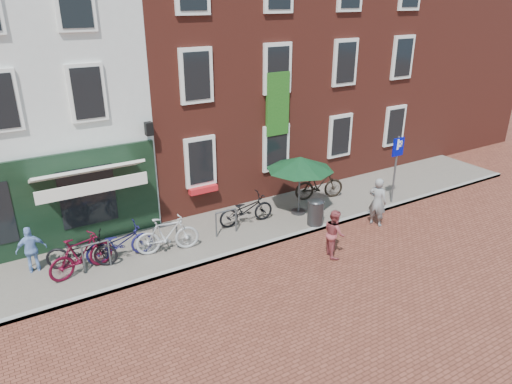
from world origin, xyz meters
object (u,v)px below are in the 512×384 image
litter_bin (316,210)px  bicycle_0 (81,251)px  parking_sign (397,158)px  boy (334,233)px  parasol (300,161)px  cafe_person (31,249)px  bicycle_1 (81,255)px  bicycle_2 (120,243)px  bicycle_5 (319,185)px  woman (377,202)px  bicycle_3 (167,235)px  bicycle_4 (246,210)px

litter_bin → bicycle_0: bicycle_0 is taller
parking_sign → boy: (-4.20, -1.73, -1.06)m
parasol → cafe_person: (-8.37, 0.69, -1.24)m
litter_bin → boy: bearing=-111.2°
litter_bin → bicycle_1: bicycle_1 is taller
bicycle_2 → bicycle_5: size_ratio=1.03×
woman → parking_sign: bearing=-83.8°
bicycle_1 → bicycle_0: bearing=-28.0°
parking_sign → bicycle_3: 8.45m
parasol → bicycle_0: 7.33m
woman → cafe_person: (-10.16, 2.60, -0.06)m
parking_sign → bicycle_4: (-5.45, 1.22, -1.18)m
cafe_person → bicycle_4: cafe_person is taller
boy → bicycle_4: (-1.25, 2.96, -0.12)m
parasol → bicycle_0: parasol is taller
bicycle_0 → bicycle_2: size_ratio=1.00×
bicycle_2 → bicycle_5: bearing=-85.6°
litter_bin → bicycle_4: 2.28m
parking_sign → parasol: 3.63m
bicycle_1 → bicycle_2: size_ratio=0.97×
woman → boy: 2.64m
parking_sign → parasol: parking_sign is taller
litter_bin → bicycle_4: size_ratio=0.51×
cafe_person → bicycle_0: (1.18, -0.48, -0.17)m
woman → bicycle_3: size_ratio=0.89×
litter_bin → bicycle_1: (-7.22, 0.92, 0.05)m
bicycle_5 → bicycle_3: bearing=114.5°
bicycle_4 → bicycle_5: (3.34, 0.39, 0.06)m
litter_bin → bicycle_2: 6.22m
bicycle_2 → bicycle_5: (7.54, 0.48, 0.06)m
litter_bin → boy: size_ratio=0.67×
cafe_person → bicycle_4: 6.43m
bicycle_0 → bicycle_3: (2.34, -0.40, 0.06)m
bicycle_0 → bicycle_1: size_ratio=1.03×
cafe_person → bicycle_3: cafe_person is taller
parking_sign → parasol: size_ratio=1.08×
cafe_person → bicycle_0: cafe_person is taller
bicycle_3 → bicycle_5: (6.23, 0.81, 0.00)m
parking_sign → bicycle_1: parking_sign is taller
woman → bicycle_5: size_ratio=0.89×
bicycle_2 → bicycle_3: (1.31, -0.34, 0.06)m
parking_sign → bicycle_3: parking_sign is taller
bicycle_2 → bicycle_3: size_ratio=1.03×
bicycle_2 → bicycle_4: (4.20, 0.08, 0.00)m
boy → woman: bearing=-52.2°
woman → bicycle_1: woman is taller
woman → boy: woman is taller
boy → bicycle_5: (2.09, 3.35, -0.07)m
parasol → bicycle_4: (-1.96, 0.23, -1.40)m
parasol → bicycle_3: 5.04m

